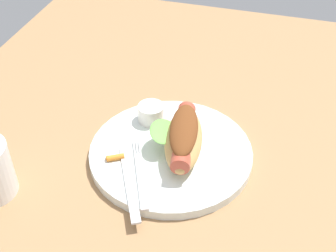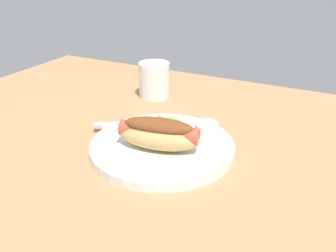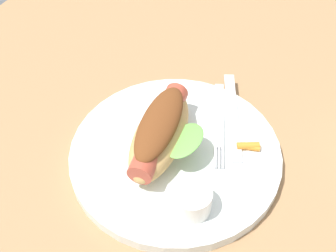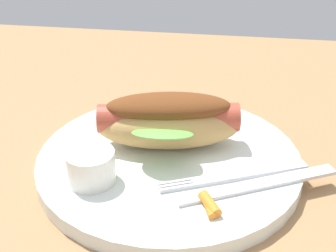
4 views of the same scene
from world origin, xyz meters
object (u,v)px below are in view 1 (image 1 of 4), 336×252
Objects in this scene: knife at (129,182)px; hot_dog at (183,137)px; fork at (140,175)px; plate at (171,153)px; sauce_ramekin at (151,113)px; carrot_garnish at (115,157)px.

hot_dog is at bearing -59.49° from knife.
hot_dog reaches higher than fork.
sauce_ramekin is (-6.44, -5.41, 2.34)cm from plate.
sauce_ramekin reaches higher than knife.
hot_dog is 11.34cm from carrot_garnish.
knife is 5.22× the size of carrot_garnish.
hot_dog is at bearing 117.24° from carrot_garnish.
carrot_garnish is at bearing 16.31° from knife.
hot_dog is at bearing 50.38° from sauce_ramekin.
plate is 4.22cm from hot_dog.
fork is at bearing -22.15° from plate.
carrot_garnish reaches higher than knife.
plate is at bearing -51.04° from knife.
hot_dog reaches higher than sauce_ramekin.
sauce_ramekin reaches higher than fork.
knife is 5.74cm from carrot_garnish.
carrot_garnish is (11.14, -2.49, -1.11)cm from sauce_ramekin.
sauce_ramekin is (-6.08, -7.34, -1.40)cm from hot_dog.
carrot_garnish is at bearing -59.28° from plate.
sauce_ramekin is 11.47cm from carrot_garnish.
hot_dog is 11.30cm from knife.
sauce_ramekin reaches higher than plate.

